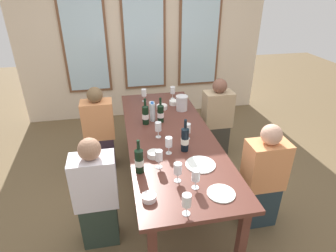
{
  "coord_description": "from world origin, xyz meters",
  "views": [
    {
      "loc": [
        -0.53,
        -2.6,
        2.24
      ],
      "look_at": [
        0.0,
        0.1,
        0.79
      ],
      "focal_mm": 30.08,
      "sensor_mm": 36.0,
      "label": 1
    }
  ],
  "objects_px": {
    "wine_bottle_1": "(139,160)",
    "tasting_bowl_3": "(162,107)",
    "dining_table": "(170,140)",
    "wine_glass_3": "(159,156)",
    "white_plate_1": "(200,165)",
    "wine_bottle_2": "(145,114)",
    "tasting_bowl_0": "(154,154)",
    "seated_person_3": "(263,179)",
    "wine_bottle_0": "(161,113)",
    "white_plate_0": "(221,193)",
    "wine_glass_8": "(144,93)",
    "wine_glass_9": "(152,106)",
    "tasting_bowl_2": "(174,103)",
    "wine_glass_5": "(196,176)",
    "wine_glass_0": "(187,201)",
    "wine_glass_4": "(169,143)",
    "seated_person_2": "(96,196)",
    "metal_pitcher": "(182,103)",
    "wine_glass_1": "(173,91)",
    "seated_person_1": "(217,120)",
    "wine_glass_7": "(158,127)",
    "wine_glass_2": "(187,128)",
    "seated_person_0": "(99,131)",
    "wine_bottle_3": "(185,139)",
    "tasting_bowl_1": "(149,197)",
    "wine_glass_6": "(178,169)",
    "water_bottle": "(152,112)"
  },
  "relations": [
    {
      "from": "wine_bottle_1",
      "to": "tasting_bowl_3",
      "type": "distance_m",
      "value": 1.35
    },
    {
      "from": "dining_table",
      "to": "wine_glass_3",
      "type": "relative_size",
      "value": 14.33
    },
    {
      "from": "white_plate_1",
      "to": "wine_bottle_2",
      "type": "bearing_deg",
      "value": 113.0
    },
    {
      "from": "tasting_bowl_0",
      "to": "seated_person_3",
      "type": "xyz_separation_m",
      "value": [
        1.02,
        -0.26,
        -0.24
      ]
    },
    {
      "from": "wine_bottle_0",
      "to": "tasting_bowl_0",
      "type": "height_order",
      "value": "wine_bottle_0"
    },
    {
      "from": "white_plate_0",
      "to": "tasting_bowl_3",
      "type": "relative_size",
      "value": 1.6
    },
    {
      "from": "wine_glass_8",
      "to": "wine_glass_9",
      "type": "height_order",
      "value": "same"
    },
    {
      "from": "tasting_bowl_2",
      "to": "wine_glass_5",
      "type": "xyz_separation_m",
      "value": [
        -0.18,
        -1.7,
        0.09
      ]
    },
    {
      "from": "white_plate_1",
      "to": "wine_glass_0",
      "type": "xyz_separation_m",
      "value": [
        -0.27,
        -0.55,
        0.12
      ]
    },
    {
      "from": "wine_bottle_0",
      "to": "tasting_bowl_3",
      "type": "relative_size",
      "value": 2.15
    },
    {
      "from": "wine_glass_4",
      "to": "seated_person_2",
      "type": "distance_m",
      "value": 0.81
    },
    {
      "from": "metal_pitcher",
      "to": "wine_glass_1",
      "type": "bearing_deg",
      "value": 94.77
    },
    {
      "from": "tasting_bowl_2",
      "to": "wine_bottle_2",
      "type": "bearing_deg",
      "value": -131.55
    },
    {
      "from": "wine_glass_0",
      "to": "wine_glass_8",
      "type": "bearing_deg",
      "value": 91.3
    },
    {
      "from": "white_plate_1",
      "to": "wine_glass_1",
      "type": "height_order",
      "value": "wine_glass_1"
    },
    {
      "from": "white_plate_1",
      "to": "wine_bottle_2",
      "type": "distance_m",
      "value": 0.99
    },
    {
      "from": "wine_bottle_2",
      "to": "tasting_bowl_2",
      "type": "xyz_separation_m",
      "value": [
        0.44,
        0.49,
        -0.09
      ]
    },
    {
      "from": "metal_pitcher",
      "to": "wine_glass_3",
      "type": "xyz_separation_m",
      "value": [
        -0.49,
        -1.17,
        0.02
      ]
    },
    {
      "from": "wine_glass_1",
      "to": "seated_person_2",
      "type": "height_order",
      "value": "seated_person_2"
    },
    {
      "from": "wine_glass_1",
      "to": "seated_person_3",
      "type": "bearing_deg",
      "value": -71.91
    },
    {
      "from": "tasting_bowl_3",
      "to": "seated_person_1",
      "type": "bearing_deg",
      "value": -3.04
    },
    {
      "from": "wine_glass_1",
      "to": "wine_glass_8",
      "type": "height_order",
      "value": "same"
    },
    {
      "from": "wine_glass_7",
      "to": "seated_person_2",
      "type": "bearing_deg",
      "value": -139.24
    },
    {
      "from": "metal_pitcher",
      "to": "wine_bottle_0",
      "type": "relative_size",
      "value": 0.64
    },
    {
      "from": "tasting_bowl_2",
      "to": "seated_person_3",
      "type": "bearing_deg",
      "value": -68.53
    },
    {
      "from": "dining_table",
      "to": "wine_glass_2",
      "type": "relative_size",
      "value": 14.33
    },
    {
      "from": "wine_glass_3",
      "to": "seated_person_0",
      "type": "xyz_separation_m",
      "value": [
        -0.57,
        1.19,
        -0.33
      ]
    },
    {
      "from": "wine_glass_7",
      "to": "seated_person_1",
      "type": "distance_m",
      "value": 1.19
    },
    {
      "from": "wine_bottle_3",
      "to": "wine_glass_9",
      "type": "relative_size",
      "value": 1.93
    },
    {
      "from": "wine_bottle_1",
      "to": "wine_glass_5",
      "type": "xyz_separation_m",
      "value": [
        0.42,
        -0.3,
        -0.0
      ]
    },
    {
      "from": "wine_glass_4",
      "to": "tasting_bowl_1",
      "type": "bearing_deg",
      "value": -114.24
    },
    {
      "from": "dining_table",
      "to": "wine_glass_6",
      "type": "xyz_separation_m",
      "value": [
        -0.09,
        -0.79,
        0.19
      ]
    },
    {
      "from": "wine_bottle_0",
      "to": "wine_glass_0",
      "type": "bearing_deg",
      "value": -92.61
    },
    {
      "from": "wine_bottle_1",
      "to": "tasting_bowl_3",
      "type": "xyz_separation_m",
      "value": [
        0.42,
        1.28,
        -0.09
      ]
    },
    {
      "from": "wine_bottle_3",
      "to": "wine_glass_8",
      "type": "distance_m",
      "value": 1.35
    },
    {
      "from": "water_bottle",
      "to": "wine_glass_4",
      "type": "bearing_deg",
      "value": -86.02
    },
    {
      "from": "wine_glass_1",
      "to": "wine_glass_2",
      "type": "relative_size",
      "value": 1.0
    },
    {
      "from": "tasting_bowl_1",
      "to": "water_bottle",
      "type": "xyz_separation_m",
      "value": [
        0.22,
        1.34,
        0.09
      ]
    },
    {
      "from": "tasting_bowl_3",
      "to": "wine_glass_7",
      "type": "height_order",
      "value": "wine_glass_7"
    },
    {
      "from": "wine_bottle_1",
      "to": "seated_person_3",
      "type": "relative_size",
      "value": 0.28
    },
    {
      "from": "wine_bottle_1",
      "to": "tasting_bowl_0",
      "type": "relative_size",
      "value": 2.56
    },
    {
      "from": "white_plate_1",
      "to": "seated_person_1",
      "type": "relative_size",
      "value": 0.25
    },
    {
      "from": "wine_bottle_3",
      "to": "seated_person_3",
      "type": "relative_size",
      "value": 0.3
    },
    {
      "from": "tasting_bowl_1",
      "to": "tasting_bowl_2",
      "type": "distance_m",
      "value": 1.85
    },
    {
      "from": "tasting_bowl_1",
      "to": "wine_glass_3",
      "type": "xyz_separation_m",
      "value": [
        0.14,
        0.4,
        0.09
      ]
    },
    {
      "from": "dining_table",
      "to": "seated_person_0",
      "type": "distance_m",
      "value": 1.01
    },
    {
      "from": "wine_glass_3",
      "to": "seated_person_0",
      "type": "distance_m",
      "value": 1.36
    },
    {
      "from": "seated_person_2",
      "to": "tasting_bowl_0",
      "type": "bearing_deg",
      "value": 20.12
    },
    {
      "from": "wine_bottle_1",
      "to": "wine_glass_6",
      "type": "relative_size",
      "value": 1.82
    },
    {
      "from": "wine_glass_5",
      "to": "tasting_bowl_0",
      "type": "bearing_deg",
      "value": 117.4
    }
  ]
}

